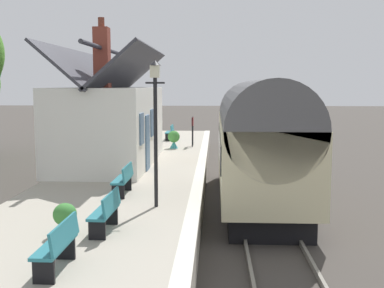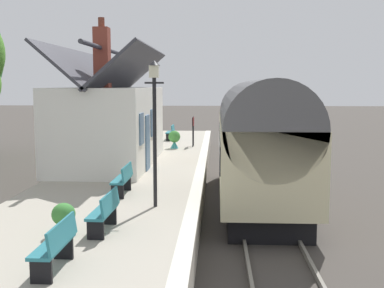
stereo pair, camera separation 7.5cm
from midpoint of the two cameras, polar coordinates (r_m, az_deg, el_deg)
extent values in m
plane|color=#423D38|center=(18.32, 4.58, -6.07)|extent=(160.00, 160.00, 0.00)
cube|color=#A39B8C|center=(18.48, -7.05, -4.52)|extent=(32.00, 5.44, 0.92)
cube|color=beige|center=(18.13, 0.87, -3.18)|extent=(32.00, 0.36, 0.02)
cube|color=gray|center=(18.43, 9.65, -5.84)|extent=(52.00, 0.08, 0.14)
cube|color=gray|center=(18.31, 5.14, -5.85)|extent=(52.00, 0.08, 0.14)
cube|color=black|center=(17.06, 7.76, -5.88)|extent=(8.91, 2.29, 0.70)
cube|color=beige|center=(16.80, 7.84, -0.88)|extent=(9.69, 2.70, 2.30)
cylinder|color=#515154|center=(16.68, 7.91, 3.03)|extent=(9.69, 2.65, 2.65)
cube|color=black|center=(16.69, 3.18, 0.12)|extent=(8.23, 0.03, 0.80)
cylinder|color=black|center=(19.90, 7.04, -4.02)|extent=(0.70, 2.16, 0.70)
cylinder|color=black|center=(14.26, 8.76, -8.47)|extent=(0.70, 2.16, 0.70)
cube|color=black|center=(21.57, 6.73, 1.95)|extent=(0.04, 2.16, 0.90)
cylinder|color=#F2EDCC|center=(21.70, 6.69, -0.62)|extent=(0.06, 0.24, 0.24)
cube|color=red|center=(21.80, 6.67, -1.79)|extent=(0.16, 2.56, 0.24)
cube|color=white|center=(19.94, -9.79, 2.16)|extent=(7.74, 3.41, 3.12)
cube|color=#38383F|center=(19.72, -7.48, 8.86)|extent=(8.24, 1.96, 1.73)
cube|color=#38383F|center=(20.09, -12.33, 8.72)|extent=(8.24, 1.96, 1.73)
cylinder|color=#38383F|center=(19.92, -9.97, 10.94)|extent=(8.24, 0.16, 0.16)
cube|color=brown|center=(18.68, -10.81, 10.08)|extent=(0.56, 0.56, 2.26)
cylinder|color=brown|center=(18.80, -10.90, 14.07)|extent=(0.24, 0.24, 0.36)
cube|color=slate|center=(18.27, -5.45, 0.17)|extent=(0.90, 0.06, 2.10)
cube|color=slate|center=(16.82, -6.16, 1.81)|extent=(0.80, 0.05, 1.10)
cube|color=slate|center=(19.58, -4.89, 2.55)|extent=(0.80, 0.05, 1.10)
cube|color=#26727F|center=(10.78, -10.70, -7.97)|extent=(1.41, 0.43, 0.06)
cube|color=#26727F|center=(10.68, -9.79, -6.82)|extent=(1.40, 0.14, 0.40)
cube|color=black|center=(10.33, -11.47, -9.99)|extent=(0.07, 0.36, 0.44)
cube|color=black|center=(11.36, -9.95, -8.37)|extent=(0.07, 0.36, 0.44)
cube|color=#26727F|center=(8.80, -16.30, -11.59)|extent=(1.40, 0.41, 0.06)
cube|color=#26727F|center=(8.67, -15.21, -10.23)|extent=(1.40, 0.11, 0.40)
cube|color=black|center=(8.38, -17.55, -14.25)|extent=(0.06, 0.36, 0.44)
cube|color=black|center=(9.37, -15.10, -11.87)|extent=(0.06, 0.36, 0.44)
cube|color=#26727F|center=(28.39, -2.81, 1.41)|extent=(1.40, 0.41, 0.06)
cube|color=#26727F|center=(28.35, -2.45, 1.87)|extent=(1.40, 0.11, 0.40)
cube|color=black|center=(27.86, -2.92, 0.83)|extent=(0.06, 0.36, 0.44)
cube|color=black|center=(28.97, -2.71, 1.07)|extent=(0.06, 0.36, 0.44)
cube|color=#26727F|center=(14.29, -8.52, -4.22)|extent=(1.40, 0.41, 0.06)
cube|color=#26727F|center=(14.21, -7.83, -3.33)|extent=(1.40, 0.11, 0.40)
cube|color=black|center=(13.80, -8.97, -5.61)|extent=(0.06, 0.36, 0.44)
cube|color=black|center=(14.87, -8.08, -4.67)|extent=(0.06, 0.36, 0.44)
cylinder|color=black|center=(28.97, -7.79, 0.97)|extent=(0.50, 0.50, 0.40)
ellipsoid|color=#4C8C2D|center=(28.93, -7.81, 1.88)|extent=(0.75, 0.75, 0.71)
cone|color=#DD5C4B|center=(28.91, -7.82, 2.40)|extent=(0.12, 0.12, 0.30)
cone|color=teal|center=(10.79, -15.07, -9.77)|extent=(0.36, 0.36, 0.29)
cylinder|color=teal|center=(10.82, -15.05, -10.35)|extent=(0.20, 0.20, 0.06)
ellipsoid|color=#3D8438|center=(10.70, -15.13, -8.11)|extent=(0.51, 0.51, 0.49)
cone|color=teal|center=(24.54, -2.27, -0.06)|extent=(0.43, 0.43, 0.39)
cylinder|color=teal|center=(24.56, -2.27, -0.44)|extent=(0.23, 0.23, 0.06)
ellipsoid|color=#3D8438|center=(24.50, -2.27, 0.89)|extent=(0.61, 0.61, 0.61)
cone|color=#E33076|center=(24.47, -2.28, 1.39)|extent=(0.11, 0.11, 0.24)
cylinder|color=black|center=(12.58, -4.53, 0.14)|extent=(0.10, 0.10, 3.43)
cylinder|color=black|center=(12.49, -4.60, 7.29)|extent=(0.05, 0.50, 0.05)
cube|color=beige|center=(12.49, -4.61, 8.62)|extent=(0.24, 0.24, 0.32)
cone|color=black|center=(12.50, -4.62, 9.63)|extent=(0.32, 0.32, 0.14)
cylinder|color=black|center=(25.01, -0.05, 0.89)|extent=(0.06, 0.06, 1.10)
cylinder|color=black|center=(25.60, 0.02, 1.04)|extent=(0.06, 0.06, 1.10)
cube|color=maroon|center=(25.24, -0.01, 2.70)|extent=(0.90, 0.06, 0.44)
cube|color=black|center=(25.24, -0.01, 2.70)|extent=(0.96, 0.03, 0.50)
camera|label=1|loc=(0.04, -90.12, -0.01)|focal=44.68mm
camera|label=2|loc=(0.04, 89.88, 0.01)|focal=44.68mm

